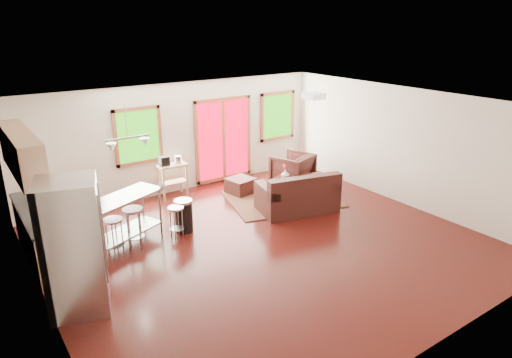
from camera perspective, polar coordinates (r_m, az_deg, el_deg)
floor at (r=8.59m, az=1.15°, el=-8.19°), size 7.50×7.00×0.02m
ceiling at (r=7.73m, az=1.29°, el=9.29°), size 7.50×7.00×0.02m
back_wall at (r=10.98m, az=-9.64°, el=5.07°), size 7.50×0.02×2.60m
left_wall at (r=6.74m, az=-25.77°, el=-5.96°), size 0.02×7.00×2.60m
right_wall at (r=10.63m, az=17.90°, el=3.92°), size 0.02×7.00×2.60m
front_wall at (r=5.85m, az=22.13°, el=-9.31°), size 7.50×0.02×2.60m
window_left at (r=10.52m, az=-14.51°, el=5.21°), size 1.10×0.05×1.30m
french_doors at (r=11.53m, az=-4.08°, el=4.95°), size 1.60×0.05×2.10m
window_right at (r=12.37m, az=2.70°, el=7.88°), size 1.10×0.05×1.30m
rug at (r=10.63m, az=3.31°, el=-2.48°), size 2.84×2.44×0.02m
loveseat at (r=9.91m, az=5.27°, el=-2.10°), size 1.82×1.28×0.88m
coffee_table at (r=10.83m, az=4.50°, el=-0.04°), size 1.25×1.00×0.43m
armchair at (r=11.40m, az=4.57°, el=1.38°), size 1.09×1.05×0.90m
ottoman at (r=10.92m, az=-1.95°, el=-0.86°), size 0.65×0.65×0.38m
vase at (r=10.76m, az=3.69°, el=0.73°), size 0.23×0.24×0.35m
book at (r=10.89m, az=4.87°, el=1.06°), size 0.22×0.09×0.30m
cabinets at (r=8.48m, az=-25.65°, el=-3.62°), size 0.64×2.24×2.30m
refrigerator at (r=6.84m, az=-21.77°, el=-7.96°), size 0.98×0.96×1.97m
island at (r=8.62m, az=-16.20°, el=-3.99°), size 1.63×1.15×0.96m
cup at (r=8.79m, az=-11.70°, el=-0.68°), size 0.12×0.10×0.12m
bar_stool_a at (r=8.33m, az=-17.35°, el=-5.94°), size 0.41×0.41×0.71m
bar_stool_b at (r=8.48m, az=-15.06°, el=-4.85°), size 0.49×0.49×0.78m
bar_stool_c at (r=8.73m, az=-9.96°, el=-4.47°), size 0.32×0.32×0.64m
trash_can at (r=9.05m, az=-9.01°, el=-4.53°), size 0.46×0.46×0.66m
kitchen_cart at (r=10.71m, az=-10.60°, el=1.25°), size 0.68×0.45×1.01m
ceiling_flush at (r=9.20m, az=7.25°, el=10.27°), size 0.35×0.35×0.12m
pendant_light at (r=8.34m, az=-15.67°, el=4.30°), size 0.80×0.18×0.79m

